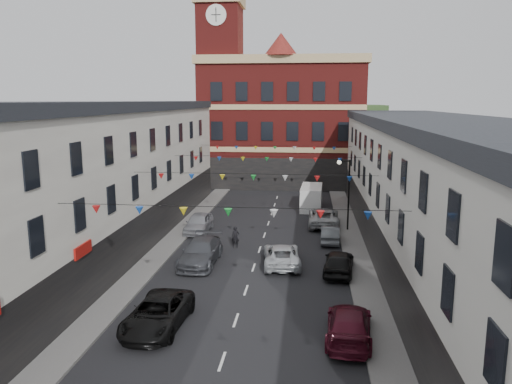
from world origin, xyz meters
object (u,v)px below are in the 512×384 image
at_px(moving_car, 282,255).
at_px(pedestrian, 235,237).
at_px(car_right_c, 349,325).
at_px(car_right_d, 339,262).
at_px(car_left_c, 158,313).
at_px(car_right_f, 324,217).
at_px(street_lamp, 346,185).
at_px(car_left_e, 199,223).
at_px(car_left_d, 201,252).
at_px(white_van, 311,198).
at_px(car_right_e, 331,234).

distance_m(moving_car, pedestrian, 5.14).
height_order(car_right_c, car_right_d, car_right_d).
distance_m(car_left_c, car_right_f, 22.54).
bearing_deg(street_lamp, car_left_e, -172.34).
relative_size(car_left_c, car_left_d, 0.95).
height_order(car_left_c, white_van, white_van).
relative_size(car_right_c, pedestrian, 3.11).
relative_size(car_left_e, car_right_f, 0.83).
height_order(moving_car, white_van, white_van).
bearing_deg(white_van, car_left_c, -102.31).
bearing_deg(car_right_c, pedestrian, -57.16).
bearing_deg(car_left_c, moving_car, 64.26).
bearing_deg(white_van, car_right_e, -80.48).
height_order(street_lamp, pedestrian, street_lamp).
bearing_deg(car_right_e, car_left_e, -6.52).
height_order(car_right_f, white_van, white_van).
xyz_separation_m(car_left_e, car_right_e, (10.74, -1.87, -0.14)).
bearing_deg(street_lamp, white_van, 107.96).
height_order(car_left_c, moving_car, car_left_c).
bearing_deg(car_left_e, moving_car, -45.68).
relative_size(car_right_d, moving_car, 0.88).
distance_m(car_left_e, car_right_c, 20.90).
relative_size(car_right_e, car_right_f, 0.70).
height_order(car_left_d, car_right_c, car_left_d).
bearing_deg(car_left_c, car_right_c, 1.40).
height_order(car_left_e, white_van, white_van).
height_order(street_lamp, white_van, street_lamp).
bearing_deg(white_van, car_right_f, -78.59).
xyz_separation_m(car_left_c, car_left_d, (0.00, 9.62, 0.08)).
bearing_deg(car_left_d, car_right_d, -5.24).
xyz_separation_m(street_lamp, car_right_f, (-1.70, 1.68, -3.13)).
distance_m(car_left_d, car_right_c, 13.35).
height_order(car_right_e, white_van, white_van).
xyz_separation_m(car_left_d, car_right_d, (9.07, -0.97, -0.05)).
bearing_deg(white_van, car_right_c, -84.02).
relative_size(car_left_e, white_van, 0.89).
xyz_separation_m(car_right_f, white_van, (-1.05, 6.80, 0.38)).
distance_m(car_left_c, car_left_e, 17.70).
bearing_deg(car_left_e, car_right_f, 18.43).
distance_m(car_left_c, car_right_d, 12.53).
xyz_separation_m(car_left_c, car_right_f, (8.45, 20.90, 0.04)).
xyz_separation_m(car_right_e, moving_car, (-3.44, -5.81, 0.06)).
height_order(car_right_e, car_right_f, car_right_f).
height_order(car_left_d, pedestrian, car_left_d).
bearing_deg(car_left_e, car_right_e, -9.10).
distance_m(car_right_f, moving_car, 11.39).
distance_m(car_left_d, pedestrian, 4.32).
distance_m(car_right_f, white_van, 6.89).
distance_m(street_lamp, car_left_c, 21.96).
bearing_deg(car_right_e, street_lamp, -107.23).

